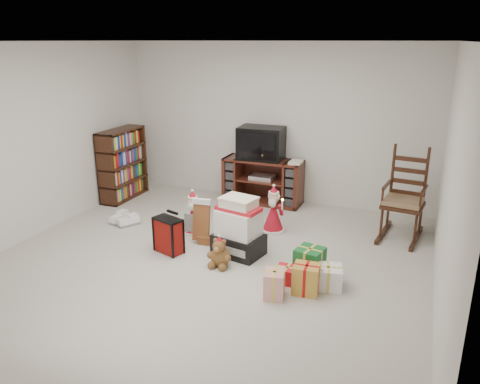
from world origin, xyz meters
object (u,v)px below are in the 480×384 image
(bookshelf, at_px, (123,165))
(teddy_bear, at_px, (220,254))
(sneaker_pair, at_px, (124,220))
(gift_cluster, at_px, (301,276))
(rocking_chair, at_px, (403,206))
(red_suitcase, at_px, (168,235))
(mrs_claus_figurine, at_px, (193,217))
(tv_stand, at_px, (263,181))
(santa_figurine, at_px, (273,214))
(gift_pile, at_px, (239,230))
(crt_television, at_px, (261,143))

(bookshelf, height_order, teddy_bear, bookshelf)
(sneaker_pair, distance_m, gift_cluster, 2.92)
(rocking_chair, height_order, gift_cluster, rocking_chair)
(red_suitcase, bearing_deg, mrs_claus_figurine, 108.08)
(rocking_chair, xyz_separation_m, mrs_claus_figurine, (-2.62, -0.96, -0.19))
(bookshelf, distance_m, mrs_claus_figurine, 2.01)
(teddy_bear, distance_m, mrs_claus_figurine, 1.06)
(tv_stand, xyz_separation_m, bookshelf, (-2.21, -0.63, 0.20))
(sneaker_pair, bearing_deg, santa_figurine, 29.57)
(santa_figurine, xyz_separation_m, gift_cluster, (0.74, -1.32, -0.13))
(tv_stand, height_order, sneaker_pair, tv_stand)
(santa_figurine, xyz_separation_m, sneaker_pair, (-2.07, -0.52, -0.20))
(rocking_chair, bearing_deg, santa_figurine, -155.68)
(rocking_chair, relative_size, sneaker_pair, 2.99)
(gift_pile, xyz_separation_m, gift_cluster, (0.91, -0.48, -0.19))
(sneaker_pair, relative_size, crt_television, 0.59)
(red_suitcase, xyz_separation_m, gift_cluster, (1.73, -0.21, -0.10))
(bookshelf, bearing_deg, gift_cluster, -27.18)
(rocking_chair, bearing_deg, teddy_bear, -130.39)
(bookshelf, relative_size, gift_cluster, 1.39)
(teddy_bear, xyz_separation_m, santa_figurine, (0.25, 1.22, 0.10))
(rocking_chair, height_order, crt_television, rocking_chair)
(rocking_chair, bearing_deg, gift_pile, -136.21)
(gift_pile, relative_size, sneaker_pair, 1.72)
(rocking_chair, bearing_deg, tv_stand, 171.78)
(bookshelf, relative_size, rocking_chair, 0.92)
(teddy_bear, bearing_deg, gift_pile, 78.16)
(bookshelf, height_order, crt_television, crt_television)
(bookshelf, xyz_separation_m, mrs_claus_figurine, (1.76, -0.93, -0.32))
(mrs_claus_figurine, bearing_deg, gift_pile, -24.94)
(red_suitcase, relative_size, crt_television, 0.74)
(rocking_chair, xyz_separation_m, santa_figurine, (-1.63, -0.50, -0.17))
(gift_pile, relative_size, santa_figurine, 1.09)
(teddy_bear, bearing_deg, tv_stand, 97.04)
(rocking_chair, height_order, gift_pile, rocking_chair)
(red_suitcase, xyz_separation_m, mrs_claus_figurine, (0.00, 0.66, 0.01))
(bookshelf, distance_m, gift_pile, 2.90)
(santa_figurine, height_order, mrs_claus_figurine, santa_figurine)
(santa_figurine, height_order, sneaker_pair, santa_figurine)
(teddy_bear, distance_m, crt_television, 2.50)
(santa_figurine, bearing_deg, gift_pile, -101.54)
(teddy_bear, relative_size, crt_television, 0.48)
(gift_cluster, bearing_deg, gift_pile, 151.95)
(rocking_chair, xyz_separation_m, gift_pile, (-1.80, -1.34, -0.11))
(sneaker_pair, bearing_deg, crt_television, 63.06)
(rocking_chair, distance_m, mrs_claus_figurine, 2.80)
(bookshelf, height_order, mrs_claus_figurine, bookshelf)
(bookshelf, xyz_separation_m, gift_pile, (2.58, -1.31, -0.24))
(gift_cluster, bearing_deg, bookshelf, 152.82)
(rocking_chair, relative_size, gift_pile, 1.74)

